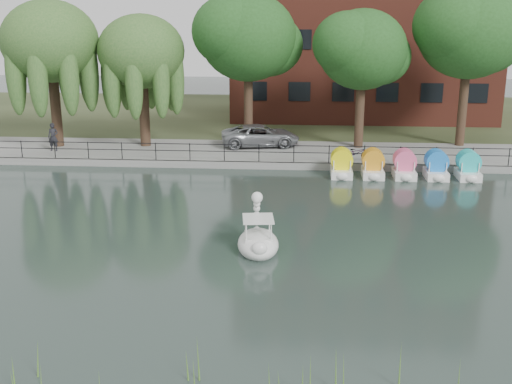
# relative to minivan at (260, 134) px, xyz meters

# --- Properties ---
(ground_plane) EXTENTS (120.00, 120.00, 0.00)m
(ground_plane) POSITION_rel_minivan_xyz_m (0.18, -17.29, -1.18)
(ground_plane) COLOR #3C4F48
(promenade) EXTENTS (40.00, 6.00, 0.40)m
(promenade) POSITION_rel_minivan_xyz_m (0.18, -1.29, -0.98)
(promenade) COLOR gray
(promenade) RESTS_ON ground_plane
(kerb) EXTENTS (40.00, 0.25, 0.40)m
(kerb) POSITION_rel_minivan_xyz_m (0.18, -4.24, -0.98)
(kerb) COLOR gray
(kerb) RESTS_ON ground_plane
(land_strip) EXTENTS (60.00, 22.00, 0.36)m
(land_strip) POSITION_rel_minivan_xyz_m (0.18, 12.71, -1.00)
(land_strip) COLOR #47512D
(land_strip) RESTS_ON ground_plane
(railing) EXTENTS (32.00, 0.05, 1.00)m
(railing) POSITION_rel_minivan_xyz_m (0.18, -4.04, -0.04)
(railing) COLOR black
(railing) RESTS_ON promenade
(apartment_building) EXTENTS (20.00, 10.07, 18.00)m
(apartment_building) POSITION_rel_minivan_xyz_m (7.18, 12.68, 8.18)
(apartment_building) COLOR #4C1E16
(apartment_building) RESTS_ON land_strip
(willow_left) EXTENTS (5.88, 5.88, 9.01)m
(willow_left) POSITION_rel_minivan_xyz_m (-12.82, -0.79, 5.69)
(willow_left) COLOR #473323
(willow_left) RESTS_ON promenade
(willow_mid) EXTENTS (5.32, 5.32, 8.15)m
(willow_mid) POSITION_rel_minivan_xyz_m (-7.32, -0.29, 5.06)
(willow_mid) COLOR #473323
(willow_mid) RESTS_ON promenade
(broadleaf_center) EXTENTS (6.00, 6.00, 9.25)m
(broadleaf_center) POSITION_rel_minivan_xyz_m (-0.82, 0.71, 5.88)
(broadleaf_center) COLOR #473323
(broadleaf_center) RESTS_ON promenade
(broadleaf_right) EXTENTS (5.40, 5.40, 8.32)m
(broadleaf_right) POSITION_rel_minivan_xyz_m (6.18, 0.21, 5.20)
(broadleaf_right) COLOR #473323
(broadleaf_right) RESTS_ON promenade
(broadleaf_far) EXTENTS (6.30, 6.30, 9.71)m
(broadleaf_far) POSITION_rel_minivan_xyz_m (12.68, 1.21, 6.21)
(broadleaf_far) COLOR #473323
(broadleaf_far) RESTS_ON promenade
(minivan) EXTENTS (3.51, 5.99, 1.57)m
(minivan) POSITION_rel_minivan_xyz_m (0.00, 0.00, 0.00)
(minivan) COLOR gray
(minivan) RESTS_ON promenade
(bicycle) EXTENTS (0.75, 1.77, 1.00)m
(bicycle) POSITION_rel_minivan_xyz_m (5.77, -3.39, -0.28)
(bicycle) COLOR gray
(bicycle) RESTS_ON promenade
(pedestrian) EXTENTS (0.73, 0.50, 1.98)m
(pedestrian) POSITION_rel_minivan_xyz_m (-12.58, -2.24, 0.21)
(pedestrian) COLOR black
(pedestrian) RESTS_ON promenade
(swan_boat) EXTENTS (1.85, 2.67, 2.12)m
(swan_boat) POSITION_rel_minivan_xyz_m (1.01, -16.81, -0.72)
(swan_boat) COLOR white
(swan_boat) RESTS_ON ground_plane
(pedal_boat_row) EXTENTS (7.95, 1.70, 1.40)m
(pedal_boat_row) POSITION_rel_minivan_xyz_m (8.21, -5.51, -0.58)
(pedal_boat_row) COLOR white
(pedal_boat_row) RESTS_ON ground_plane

